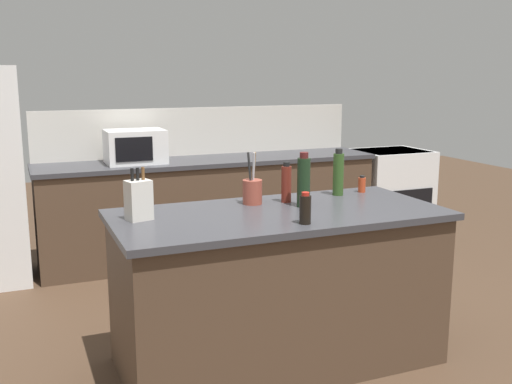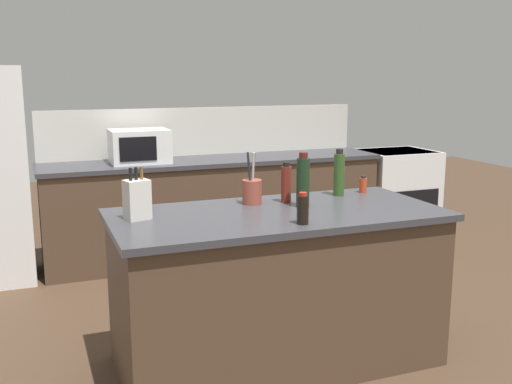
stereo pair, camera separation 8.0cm
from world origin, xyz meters
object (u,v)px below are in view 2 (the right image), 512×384
Objects in this scene: range_oven at (395,193)px; wine_bottle at (303,181)px; olive_oil_bottle at (339,174)px; knife_block at (137,199)px; soy_sauce_bottle at (303,209)px; vinegar_bottle at (286,184)px; utensil_crock at (252,191)px; microwave at (139,146)px; spice_jar_paprika at (363,185)px.

range_oven is 2.79× the size of wine_bottle.
range_oven is 2.67m from olive_oil_bottle.
knife_block is at bearing -172.67° from olive_oil_bottle.
vinegar_bottle is at bearing 75.43° from soy_sauce_bottle.
range_oven is at bearing 42.49° from vinegar_bottle.
utensil_crock is at bearing -140.66° from range_oven.
soy_sauce_bottle is at bearing -82.27° from utensil_crock.
range_oven is 2.99× the size of olive_oil_bottle.
soy_sauce_bottle is (-0.18, -0.37, -0.07)m from wine_bottle.
utensil_crock is 1.27× the size of vinegar_bottle.
microwave reaches higher than range_oven.
wine_bottle is at bearing -18.20° from knife_block.
wine_bottle is 1.31× the size of vinegar_bottle.
wine_bottle is 1.07× the size of olive_oil_bottle.
microwave is at bearing 121.36° from spice_jar_paprika.
spice_jar_paprika is at bearing 23.62° from wine_bottle.
vinegar_bottle is (-0.04, 0.16, -0.04)m from wine_bottle.
spice_jar_paprika is 0.22m from olive_oil_bottle.
utensil_crock is at bearing 97.73° from soy_sauce_bottle.
vinegar_bottle is at bearing -8.89° from knife_block.
wine_bottle reaches higher than knife_block.
utensil_crock is 1.04× the size of olive_oil_bottle.
wine_bottle is at bearing -134.81° from range_oven.
vinegar_bottle reaches higher than range_oven.
range_oven is at bearing 47.49° from soy_sauce_bottle.
knife_block is 2.56× the size of spice_jar_paprika.
utensil_crock is at bearing -80.32° from microwave.
utensil_crock reaches higher than knife_block.
knife_block is 1.56m from spice_jar_paprika.
microwave is at bearing 180.00° from range_oven.
spice_jar_paprika is at bearing 4.10° from utensil_crock.
range_oven is 1.79× the size of microwave.
olive_oil_bottle reaches higher than microwave.
soy_sauce_bottle is (-0.14, -0.53, -0.04)m from vinegar_bottle.
olive_oil_bottle is (0.96, -1.92, -0.00)m from microwave.
utensil_crock reaches higher than microwave.
knife_block is (-0.39, -2.09, -0.04)m from microwave.
microwave is at bearing 64.06° from knife_block.
knife_block is 0.74m from utensil_crock.
microwave is 1.98m from utensil_crock.
olive_oil_bottle is (0.62, 0.04, 0.06)m from utensil_crock.
wine_bottle is 0.42m from soy_sauce_bottle.
utensil_crock is 2.82× the size of spice_jar_paprika.
range_oven is 5.34× the size of soy_sauce_bottle.
soy_sauce_bottle is (0.41, -2.52, -0.07)m from microwave.
olive_oil_bottle reaches higher than range_oven.
microwave is at bearing 116.50° from olive_oil_bottle.
utensil_crock is at bearing 171.18° from vinegar_bottle.
utensil_crock is at bearing 143.49° from wine_bottle.
olive_oil_bottle is at bearing 9.50° from vinegar_bottle.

